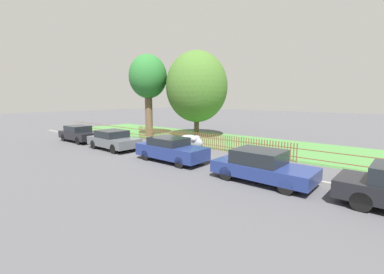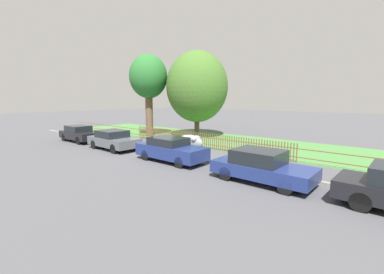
% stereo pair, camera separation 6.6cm
% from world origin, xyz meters
% --- Properties ---
extents(ground_plane, '(120.00, 120.00, 0.00)m').
position_xyz_m(ground_plane, '(0.00, 0.00, 0.00)').
color(ground_plane, '#4C4C51').
extents(kerb_stone, '(37.29, 0.20, 0.12)m').
position_xyz_m(kerb_stone, '(0.00, 0.10, 0.06)').
color(kerb_stone, gray).
rests_on(kerb_stone, ground).
extents(grass_strip, '(37.29, 7.35, 0.01)m').
position_xyz_m(grass_strip, '(0.00, 6.81, 0.01)').
color(grass_strip, '#477F3D').
rests_on(grass_strip, ground).
extents(park_fence, '(37.29, 0.05, 1.09)m').
position_xyz_m(park_fence, '(0.00, 3.15, 0.54)').
color(park_fence, brown).
rests_on(park_fence, ground).
extents(parked_car_silver_hatchback, '(3.96, 1.68, 1.32)m').
position_xyz_m(parked_car_silver_hatchback, '(-9.16, -1.22, 0.68)').
color(parked_car_silver_hatchback, black).
rests_on(parked_car_silver_hatchback, ground).
extents(parked_car_black_saloon, '(4.04, 1.88, 1.33)m').
position_xyz_m(parked_car_black_saloon, '(-4.22, -1.23, 0.68)').
color(parked_car_black_saloon, '#51565B').
rests_on(parked_car_black_saloon, ground).
extents(parked_car_navy_estate, '(4.26, 1.70, 1.35)m').
position_xyz_m(parked_car_navy_estate, '(1.30, -1.14, 0.69)').
color(parked_car_navy_estate, navy).
rests_on(parked_car_navy_estate, ground).
extents(parked_car_red_compact, '(4.23, 1.88, 1.37)m').
position_xyz_m(parked_car_red_compact, '(6.78, -1.21, 0.69)').
color(parked_car_red_compact, navy).
rests_on(parked_car_red_compact, ground).
extents(covered_motorcycle, '(2.06, 0.84, 1.17)m').
position_xyz_m(covered_motorcycle, '(0.63, 1.41, 0.70)').
color(covered_motorcycle, black).
rests_on(covered_motorcycle, ground).
extents(tree_nearest_kerb, '(3.46, 3.46, 7.51)m').
position_xyz_m(tree_nearest_kerb, '(-7.23, 4.63, 5.38)').
color(tree_nearest_kerb, brown).
rests_on(tree_nearest_kerb, ground).
extents(tree_behind_motorcycle, '(5.50, 5.50, 7.71)m').
position_xyz_m(tree_behind_motorcycle, '(-3.36, 6.96, 4.54)').
color(tree_behind_motorcycle, '#473828').
rests_on(tree_behind_motorcycle, ground).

